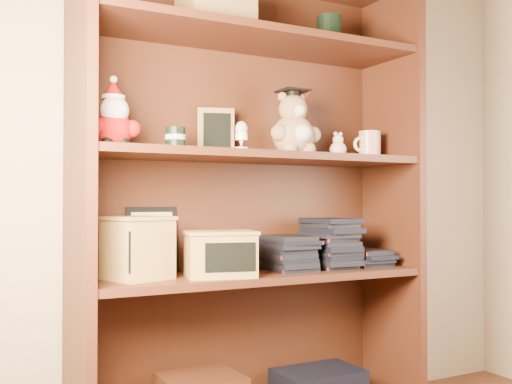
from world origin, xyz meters
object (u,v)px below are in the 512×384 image
grad_teddy_bear (294,129)px  treats_box (138,247)px  bookcase (249,204)px  teacher_mug (369,145)px

grad_teddy_bear → treats_box: size_ratio=1.05×
bookcase → grad_teddy_bear: bearing=-21.2°
bookcase → teacher_mug: bookcase is taller
bookcase → treats_box: bearing=-172.8°
bookcase → treats_box: 0.43m
grad_teddy_bear → teacher_mug: size_ratio=2.05×
bookcase → grad_teddy_bear: (0.15, -0.06, 0.26)m
treats_box → bookcase: bearing=7.2°
grad_teddy_bear → bookcase: bearing=158.8°
treats_box → grad_teddy_bear: bearing=-0.6°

